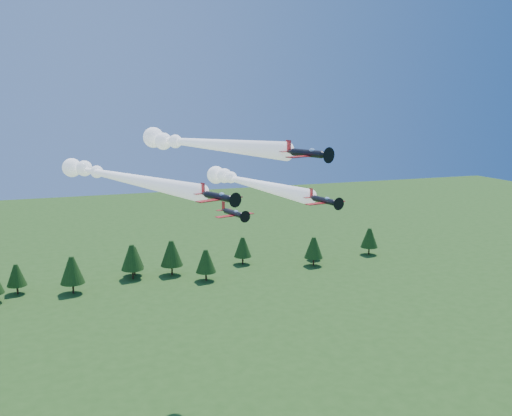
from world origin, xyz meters
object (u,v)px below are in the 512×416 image
object	(u,v)px
plane_lead	(197,143)
plane_right	(247,182)
plane_left	(116,176)
plane_slot	(234,213)

from	to	relation	value
plane_lead	plane_right	distance (m)	18.87
plane_left	plane_slot	world-z (taller)	plane_left
plane_left	plane_right	bearing A→B (deg)	-18.38
plane_lead	plane_slot	size ratio (longest dim) A/B	6.05
plane_left	plane_slot	distance (m)	24.87
plane_lead	plane_slot	world-z (taller)	plane_lead
plane_left	plane_slot	xyz separation A→B (m)	(15.16, -19.30, -4.04)
plane_left	plane_right	distance (m)	24.46
plane_right	plane_slot	xyz separation A→B (m)	(-9.17, -20.39, -1.72)
plane_left	plane_lead	bearing A→B (deg)	-61.96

